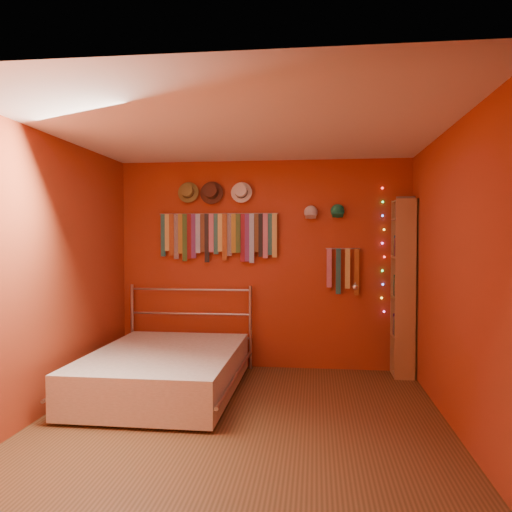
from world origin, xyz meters
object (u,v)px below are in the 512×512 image
at_px(tie_rack, 218,234).
at_px(bed, 165,370).
at_px(bookshelf, 407,287).
at_px(reading_lamp, 355,287).

distance_m(tie_rack, bed, 1.79).
distance_m(bookshelf, bed, 2.81).
distance_m(tie_rack, reading_lamp, 1.73).
height_order(reading_lamp, bed, reading_lamp).
height_order(tie_rack, bed, tie_rack).
bearing_deg(tie_rack, bed, -107.51).
relative_size(reading_lamp, bed, 0.16).
bearing_deg(reading_lamp, bookshelf, 2.64).
relative_size(tie_rack, bookshelf, 0.72).
distance_m(reading_lamp, bookshelf, 0.58).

